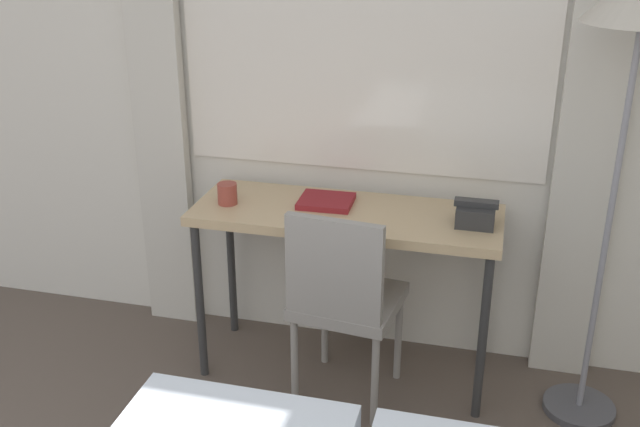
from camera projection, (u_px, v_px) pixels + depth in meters
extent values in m
cube|color=silver|center=(342.00, 51.00, 3.12)|extent=(5.07, 0.05, 2.70)
cube|color=beige|center=(154.00, 57.00, 3.26)|extent=(0.24, 0.06, 2.60)
cube|color=beige|center=(597.00, 80.00, 2.85)|extent=(0.24, 0.06, 2.60)
cube|color=tan|center=(346.00, 215.00, 3.06)|extent=(1.26, 0.46, 0.04)
cylinder|color=#333333|center=(200.00, 302.00, 3.17)|extent=(0.04, 0.04, 0.72)
cylinder|color=#333333|center=(483.00, 339.00, 2.90)|extent=(0.04, 0.04, 0.72)
cylinder|color=#333333|center=(231.00, 263.00, 3.51)|extent=(0.04, 0.04, 0.72)
cylinder|color=#333333|center=(487.00, 293.00, 3.24)|extent=(0.04, 0.04, 0.72)
cube|color=gray|center=(349.00, 301.00, 3.03)|extent=(0.44, 0.44, 0.05)
cube|color=gray|center=(334.00, 270.00, 2.78)|extent=(0.38, 0.08, 0.41)
cylinder|color=gray|center=(295.00, 363.00, 3.03)|extent=(0.03, 0.03, 0.41)
cylinder|color=gray|center=(375.00, 381.00, 2.91)|extent=(0.03, 0.03, 0.41)
cylinder|color=gray|center=(324.00, 322.00, 3.32)|extent=(0.03, 0.03, 0.41)
cylinder|color=gray|center=(398.00, 337.00, 3.20)|extent=(0.03, 0.03, 0.41)
cylinder|color=#4C4C51|center=(579.00, 407.00, 3.06)|extent=(0.29, 0.29, 0.03)
cylinder|color=gray|center=(607.00, 234.00, 2.76)|extent=(0.02, 0.02, 1.53)
cube|color=#2D2D2D|center=(476.00, 215.00, 2.90)|extent=(0.15, 0.13, 0.08)
cube|color=#2D2D2D|center=(477.00, 203.00, 2.88)|extent=(0.17, 0.05, 0.02)
cube|color=maroon|center=(326.00, 201.00, 3.11)|extent=(0.23, 0.20, 0.02)
cube|color=white|center=(326.00, 200.00, 3.11)|extent=(0.21, 0.19, 0.01)
cylinder|color=#993F33|center=(227.00, 194.00, 3.10)|extent=(0.08, 0.08, 0.09)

